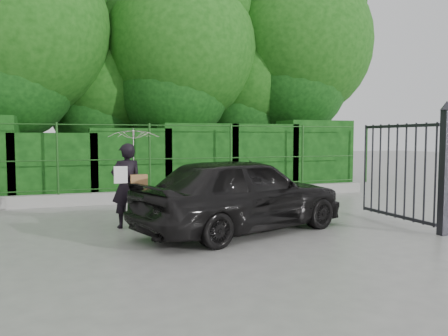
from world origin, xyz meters
name	(u,v)px	position (x,y,z in m)	size (l,w,h in m)	color
ground	(172,240)	(0.00, 0.00, 0.00)	(80.00, 80.00, 0.00)	gray
kerb	(135,197)	(0.00, 4.50, 0.15)	(14.00, 0.25, 0.30)	#9E9E99
fence	(143,157)	(0.22, 4.50, 1.20)	(14.13, 0.06, 1.80)	#1B4817
hedge	(135,161)	(0.15, 5.50, 1.05)	(14.20, 1.20, 2.28)	black
trees	(154,51)	(1.14, 7.74, 4.62)	(17.10, 6.15, 8.08)	black
gate	(424,166)	(4.60, -0.72, 1.19)	(0.22, 2.33, 2.36)	black
woman	(132,162)	(-0.48, 1.35, 1.26)	(0.99, 1.01, 1.91)	black
car	(242,194)	(1.36, 0.25, 0.70)	(1.65, 4.11, 1.40)	black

